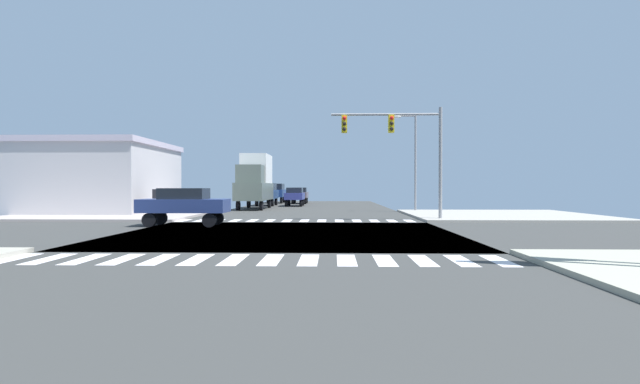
{
  "coord_description": "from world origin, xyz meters",
  "views": [
    {
      "loc": [
        1.89,
        -19.77,
        1.94
      ],
      "look_at": [
        1.08,
        9.46,
        1.63
      ],
      "focal_mm": 26.53,
      "sensor_mm": 36.0,
      "label": 1
    }
  ],
  "objects_px": {
    "street_lamp": "(412,153)",
    "suv_outer_2": "(267,192)",
    "sedan_leading_3": "(295,195)",
    "sedan_trailing_4": "(184,203)",
    "box_truck_middle_1": "(255,180)",
    "sedan_nearside_1": "(300,194)",
    "suv_farside_1": "(276,191)",
    "traffic_signal_mast": "(398,137)",
    "bank_building": "(71,177)"
  },
  "relations": [
    {
      "from": "street_lamp",
      "to": "sedan_nearside_1",
      "type": "height_order",
      "value": "street_lamp"
    },
    {
      "from": "bank_building",
      "to": "suv_outer_2",
      "type": "distance_m",
      "value": 18.97
    },
    {
      "from": "sedan_trailing_4",
      "to": "box_truck_middle_1",
      "type": "relative_size",
      "value": 0.6
    },
    {
      "from": "traffic_signal_mast",
      "to": "sedan_nearside_1",
      "type": "xyz_separation_m",
      "value": [
        -7.63,
        27.8,
        -3.7
      ]
    },
    {
      "from": "bank_building",
      "to": "sedan_nearside_1",
      "type": "distance_m",
      "value": 25.77
    },
    {
      "from": "bank_building",
      "to": "sedan_leading_3",
      "type": "relative_size",
      "value": 3.54
    },
    {
      "from": "traffic_signal_mast",
      "to": "street_lamp",
      "type": "xyz_separation_m",
      "value": [
        2.41,
        9.53,
        -0.27
      ]
    },
    {
      "from": "traffic_signal_mast",
      "to": "sedan_leading_3",
      "type": "height_order",
      "value": "traffic_signal_mast"
    },
    {
      "from": "suv_outer_2",
      "to": "sedan_trailing_4",
      "type": "bearing_deg",
      "value": 88.83
    },
    {
      "from": "bank_building",
      "to": "sedan_leading_3",
      "type": "bearing_deg",
      "value": 39.92
    },
    {
      "from": "bank_building",
      "to": "box_truck_middle_1",
      "type": "height_order",
      "value": "bank_building"
    },
    {
      "from": "traffic_signal_mast",
      "to": "sedan_nearside_1",
      "type": "height_order",
      "value": "traffic_signal_mast"
    },
    {
      "from": "traffic_signal_mast",
      "to": "box_truck_middle_1",
      "type": "height_order",
      "value": "traffic_signal_mast"
    },
    {
      "from": "suv_farside_1",
      "to": "box_truck_middle_1",
      "type": "xyz_separation_m",
      "value": [
        0.0,
        -15.6,
        1.17
      ]
    },
    {
      "from": "sedan_leading_3",
      "to": "box_truck_middle_1",
      "type": "distance_m",
      "value": 7.24
    },
    {
      "from": "traffic_signal_mast",
      "to": "sedan_leading_3",
      "type": "bearing_deg",
      "value": 110.36
    },
    {
      "from": "sedan_nearside_1",
      "to": "sedan_leading_3",
      "type": "distance_m",
      "value": 7.24
    },
    {
      "from": "traffic_signal_mast",
      "to": "bank_building",
      "type": "xyz_separation_m",
      "value": [
        -23.33,
        7.42,
        -2.17
      ]
    },
    {
      "from": "sedan_trailing_4",
      "to": "suv_outer_2",
      "type": "height_order",
      "value": "suv_outer_2"
    },
    {
      "from": "suv_farside_1",
      "to": "suv_outer_2",
      "type": "height_order",
      "value": "same"
    },
    {
      "from": "street_lamp",
      "to": "bank_building",
      "type": "height_order",
      "value": "street_lamp"
    },
    {
      "from": "sedan_leading_3",
      "to": "suv_outer_2",
      "type": "relative_size",
      "value": 0.93
    },
    {
      "from": "street_lamp",
      "to": "suv_outer_2",
      "type": "distance_m",
      "value": 17.95
    },
    {
      "from": "bank_building",
      "to": "sedan_trailing_4",
      "type": "xyz_separation_m",
      "value": [
        12.18,
        -11.51,
        -1.53
      ]
    },
    {
      "from": "sedan_nearside_1",
      "to": "suv_farside_1",
      "type": "bearing_deg",
      "value": -32.89
    },
    {
      "from": "street_lamp",
      "to": "sedan_leading_3",
      "type": "distance_m",
      "value": 15.31
    },
    {
      "from": "street_lamp",
      "to": "sedan_trailing_4",
      "type": "height_order",
      "value": "street_lamp"
    },
    {
      "from": "sedan_leading_3",
      "to": "box_truck_middle_1",
      "type": "relative_size",
      "value": 0.6
    },
    {
      "from": "street_lamp",
      "to": "sedan_nearside_1",
      "type": "bearing_deg",
      "value": 118.79
    },
    {
      "from": "sedan_leading_3",
      "to": "suv_outer_2",
      "type": "distance_m",
      "value": 3.14
    },
    {
      "from": "sedan_leading_3",
      "to": "street_lamp",
      "type": "bearing_deg",
      "value": 132.31
    },
    {
      "from": "sedan_trailing_4",
      "to": "suv_farside_1",
      "type": "bearing_deg",
      "value": 179.12
    },
    {
      "from": "sedan_leading_3",
      "to": "suv_farside_1",
      "type": "bearing_deg",
      "value": -71.9
    },
    {
      "from": "sedan_nearside_1",
      "to": "suv_farside_1",
      "type": "xyz_separation_m",
      "value": [
        -3.0,
        1.94,
        0.28
      ]
    },
    {
      "from": "box_truck_middle_1",
      "to": "traffic_signal_mast",
      "type": "bearing_deg",
      "value": 126.94
    },
    {
      "from": "street_lamp",
      "to": "sedan_nearside_1",
      "type": "distance_m",
      "value": 21.13
    },
    {
      "from": "street_lamp",
      "to": "bank_building",
      "type": "distance_m",
      "value": 25.9
    },
    {
      "from": "street_lamp",
      "to": "box_truck_middle_1",
      "type": "relative_size",
      "value": 1.05
    },
    {
      "from": "suv_farside_1",
      "to": "sedan_leading_3",
      "type": "relative_size",
      "value": 1.07
    },
    {
      "from": "suv_farside_1",
      "to": "suv_outer_2",
      "type": "distance_m",
      "value": 8.29
    },
    {
      "from": "sedan_nearside_1",
      "to": "box_truck_middle_1",
      "type": "relative_size",
      "value": 0.6
    },
    {
      "from": "sedan_leading_3",
      "to": "sedan_trailing_4",
      "type": "bearing_deg",
      "value": 81.87
    },
    {
      "from": "sedan_nearside_1",
      "to": "sedan_trailing_4",
      "type": "xyz_separation_m",
      "value": [
        -3.52,
        -31.89,
        0.0
      ]
    },
    {
      "from": "sedan_nearside_1",
      "to": "suv_outer_2",
      "type": "xyz_separation_m",
      "value": [
        -3.0,
        -6.35,
        0.28
      ]
    },
    {
      "from": "suv_farside_1",
      "to": "sedan_trailing_4",
      "type": "bearing_deg",
      "value": 89.12
    },
    {
      "from": "bank_building",
      "to": "sedan_trailing_4",
      "type": "distance_m",
      "value": 16.83
    },
    {
      "from": "traffic_signal_mast",
      "to": "sedan_nearside_1",
      "type": "distance_m",
      "value": 29.06
    },
    {
      "from": "bank_building",
      "to": "sedan_nearside_1",
      "type": "height_order",
      "value": "bank_building"
    },
    {
      "from": "sedan_leading_3",
      "to": "box_truck_middle_1",
      "type": "bearing_deg",
      "value": 64.96
    },
    {
      "from": "traffic_signal_mast",
      "to": "suv_farside_1",
      "type": "bearing_deg",
      "value": 109.67
    }
  ]
}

